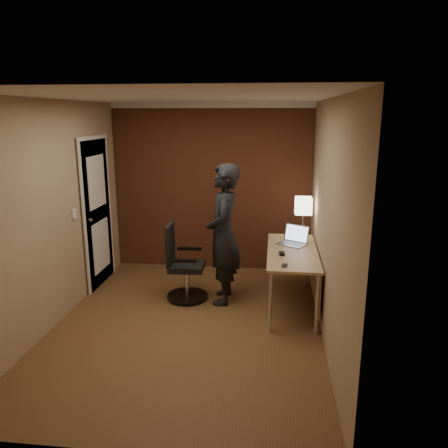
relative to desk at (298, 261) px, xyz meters
The scene contains 8 objects.
room 1.95m from the desk, 148.35° to the left, with size 4.00×4.00×4.00m.
desk is the anchor object (origin of this frame).
desk_lamp 0.85m from the desk, 83.03° to the left, with size 0.22×0.22×0.54m.
laptop 0.36m from the desk, 98.72° to the left, with size 0.42×0.39×0.23m.
mouse 0.31m from the desk, 137.14° to the right, with size 0.06×0.10×0.03m, color black.
phone 0.61m from the desk, 107.36° to the right, with size 0.06×0.12×0.01m, color black.
office_chair 1.47m from the desk, behind, with size 0.53×0.55×0.97m.
person 0.97m from the desk, behind, with size 0.64×0.42×1.76m, color black.
Camera 1 is at (0.93, -4.51, 2.33)m, focal length 35.00 mm.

